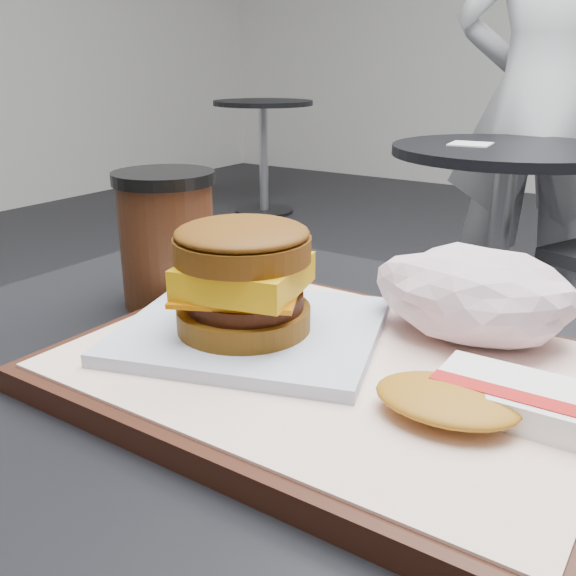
# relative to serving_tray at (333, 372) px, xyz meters

# --- Properties ---
(serving_tray) EXTENTS (0.38, 0.28, 0.02)m
(serving_tray) POSITION_rel_serving_tray_xyz_m (0.00, 0.00, 0.00)
(serving_tray) COLOR black
(serving_tray) RESTS_ON customer_table
(breakfast_sandwich) EXTENTS (0.23, 0.22, 0.09)m
(breakfast_sandwich) POSITION_rel_serving_tray_xyz_m (-0.07, -0.01, 0.05)
(breakfast_sandwich) COLOR silver
(breakfast_sandwich) RESTS_ON serving_tray
(hash_brown) EXTENTS (0.12, 0.09, 0.02)m
(hash_brown) POSITION_rel_serving_tray_xyz_m (0.11, -0.01, 0.02)
(hash_brown) COLOR white
(hash_brown) RESTS_ON serving_tray
(crumpled_wrapper) EXTENTS (0.15, 0.12, 0.07)m
(crumpled_wrapper) POSITION_rel_serving_tray_xyz_m (0.07, 0.10, 0.04)
(crumpled_wrapper) COLOR white
(crumpled_wrapper) RESTS_ON serving_tray
(coffee_cup) EXTENTS (0.09, 0.09, 0.13)m
(coffee_cup) POSITION_rel_serving_tray_xyz_m (-0.21, 0.06, 0.06)
(coffee_cup) COLOR #3D1D0E
(coffee_cup) RESTS_ON customer_table
(neighbor_table) EXTENTS (0.70, 0.70, 0.75)m
(neighbor_table) POSITION_rel_serving_tray_xyz_m (-0.34, 1.64, -0.23)
(neighbor_table) COLOR black
(neighbor_table) RESTS_ON ground
(napkin) EXTENTS (0.13, 0.13, 0.00)m
(napkin) POSITION_rel_serving_tray_xyz_m (-0.45, 1.61, -0.03)
(napkin) COLOR white
(napkin) RESTS_ON neighbor_table
(patron) EXTENTS (0.73, 0.59, 1.72)m
(patron) POSITION_rel_serving_tray_xyz_m (-0.38, 2.12, 0.08)
(patron) COLOR silver
(patron) RESTS_ON ground
(bg_table_mid) EXTENTS (0.66, 0.66, 0.75)m
(bg_table_mid) POSITION_rel_serving_tray_xyz_m (-2.39, 3.19, -0.22)
(bg_table_mid) COLOR black
(bg_table_mid) RESTS_ON ground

